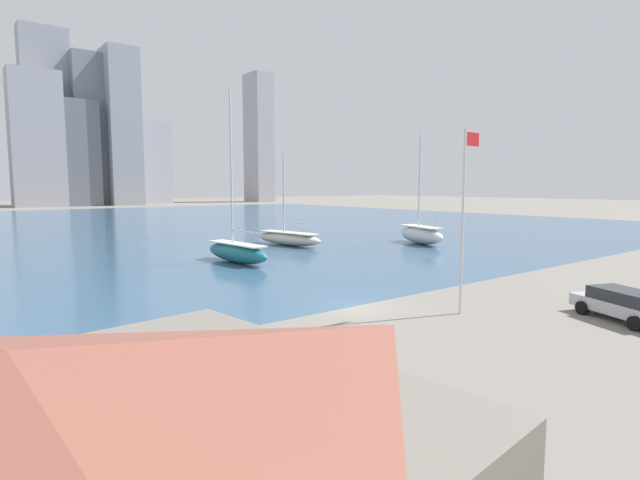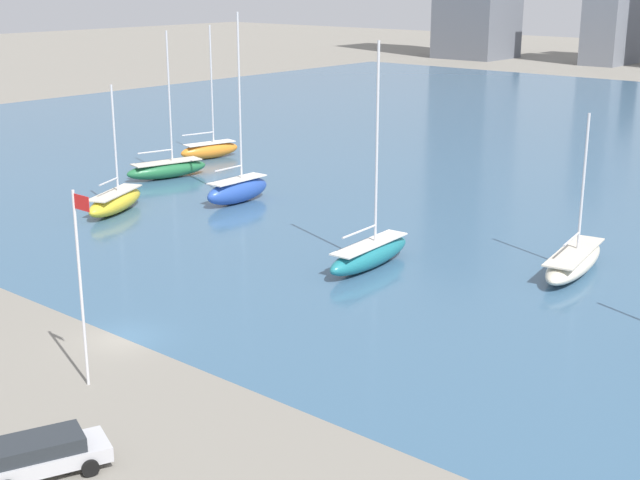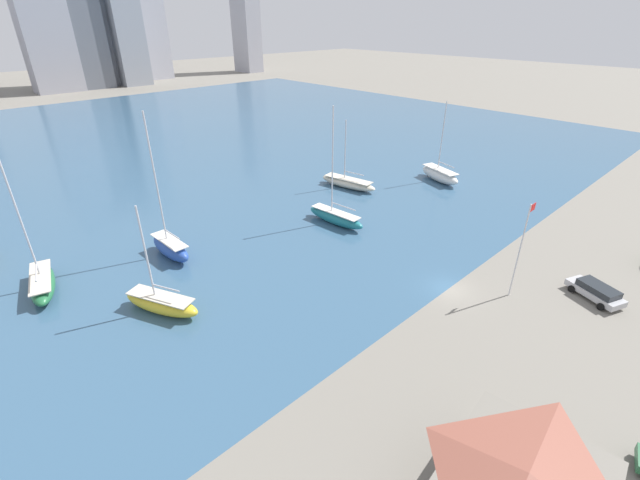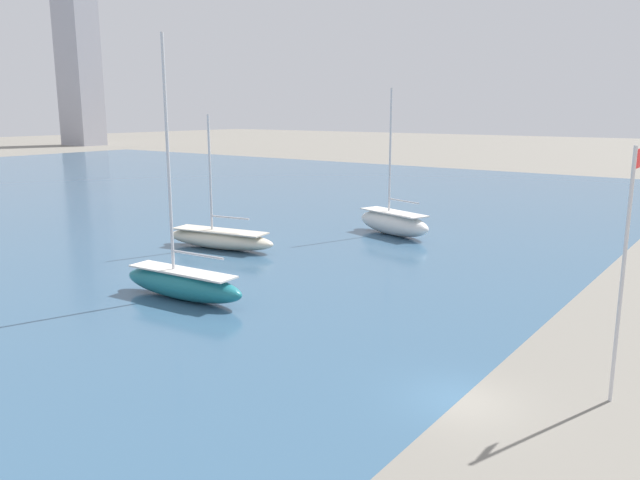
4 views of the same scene
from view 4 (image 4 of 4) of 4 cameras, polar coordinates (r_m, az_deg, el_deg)
name	(u,v)px [view 4 (image 4 of 4)]	position (r m, az deg, el deg)	size (l,w,h in m)	color
ground_plane	(459,400)	(25.23, 12.62, -14.11)	(500.00, 500.00, 0.00)	gray
flag_pole	(624,266)	(25.41, 26.04, -2.13)	(1.24, 0.14, 9.69)	silver
sailboat_white	(393,222)	(55.76, 6.73, 1.61)	(4.95, 8.73, 12.76)	white
sailboat_teal	(182,282)	(37.48, -12.48, -3.80)	(2.55, 8.96, 15.08)	#1E757F
sailboat_cream	(220,238)	(50.50, -9.14, 0.14)	(4.04, 10.12, 10.58)	beige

